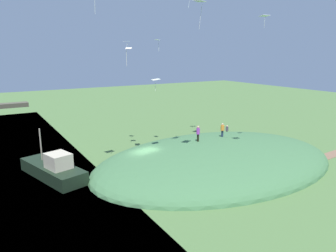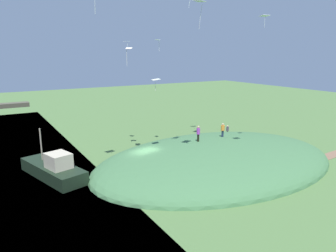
% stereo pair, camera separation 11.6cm
% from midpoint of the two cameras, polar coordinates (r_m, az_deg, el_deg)
% --- Properties ---
extents(ground_plane, '(160.00, 160.00, 0.00)m').
position_cam_midpoint_polar(ground_plane, '(33.67, -4.16, -7.36)').
color(ground_plane, '#4A6C39').
extents(grass_hill, '(28.22, 18.78, 4.57)m').
position_cam_midpoint_polar(grass_hill, '(35.13, 8.96, -6.61)').
color(grass_hill, '#3F6C42').
rests_on(grass_hill, ground_plane).
extents(boat_on_lake, '(4.85, 8.82, 4.48)m').
position_cam_midpoint_polar(boat_on_lake, '(32.48, -19.80, -7.30)').
color(boat_on_lake, black).
rests_on(boat_on_lake, lake_water).
extents(person_with_child, '(0.44, 0.44, 1.77)m').
position_cam_midpoint_polar(person_with_child, '(34.58, 5.59, -1.02)').
color(person_with_child, black).
rests_on(person_with_child, grass_hill).
extents(person_on_hilltop, '(0.52, 0.52, 1.59)m').
position_cam_midpoint_polar(person_on_hilltop, '(46.34, 10.76, -0.58)').
color(person_on_hilltop, brown).
rests_on(person_on_hilltop, ground_plane).
extents(person_watching_kites, '(0.50, 0.50, 1.62)m').
position_cam_midpoint_polar(person_watching_kites, '(37.05, 9.94, -0.44)').
color(person_watching_kites, '#1F2D45').
rests_on(person_watching_kites, grass_hill).
extents(kite_0, '(0.75, 0.81, 1.17)m').
position_cam_midpoint_polar(kite_0, '(37.96, -7.40, 14.79)').
color(kite_0, white).
extents(kite_1, '(0.51, 0.66, 1.30)m').
position_cam_midpoint_polar(kite_1, '(37.40, -1.76, 15.14)').
color(kite_1, white).
extents(kite_2, '(0.83, 0.80, 2.03)m').
position_cam_midpoint_polar(kite_2, '(35.85, -7.04, 13.45)').
color(kite_2, '#F2E4D0').
extents(kite_6, '(1.04, 1.26, 1.16)m').
position_cam_midpoint_polar(kite_6, '(30.93, -2.12, 8.33)').
color(kite_6, white).
extents(kite_11, '(0.87, 0.65, 1.07)m').
position_cam_midpoint_polar(kite_11, '(29.79, 17.14, 18.41)').
color(kite_11, white).
extents(kite_12, '(1.28, 1.14, 2.17)m').
position_cam_midpoint_polar(kite_12, '(27.18, 5.83, 21.30)').
color(kite_12, white).
extents(mooring_post, '(0.14, 0.14, 1.06)m').
position_cam_midpoint_polar(mooring_post, '(30.18, -9.50, -8.90)').
color(mooring_post, brown).
rests_on(mooring_post, ground_plane).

